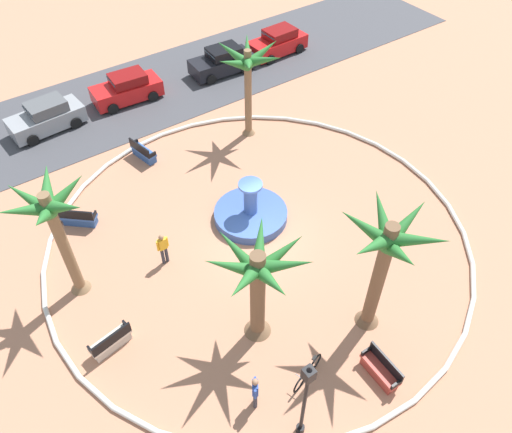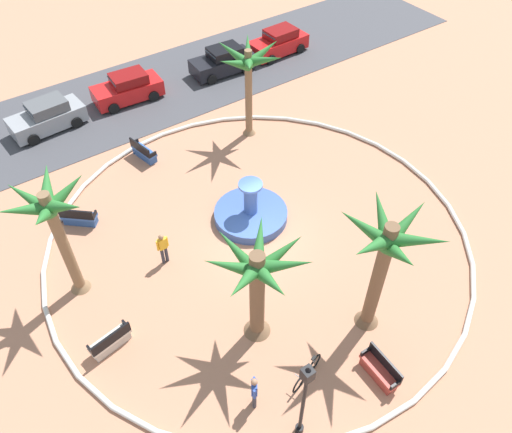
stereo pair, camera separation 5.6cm
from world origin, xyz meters
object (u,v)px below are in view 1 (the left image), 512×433
at_px(parked_car_second, 127,89).
at_px(parked_car_third, 222,61).
at_px(bench_east, 111,342).
at_px(palm_tree_far_side, 385,254).
at_px(palm_tree_mid_plaza, 258,277).
at_px(bench_southeast, 380,370).
at_px(parked_car_leftmost, 46,117).
at_px(palm_tree_by_curb, 53,219).
at_px(bench_north, 79,218).
at_px(lamppost, 305,397).
at_px(parked_car_rightmost, 278,42).
at_px(bicycle_red_frame, 308,373).
at_px(bench_west, 143,153).
at_px(palm_tree_near_fountain, 248,68).
at_px(person_cyclist_helmet, 255,391).
at_px(person_cyclist_photo, 163,247).
at_px(fountain, 251,213).

xyz_separation_m(parked_car_second, parked_car_third, (6.28, -0.53, 0.00)).
bearing_deg(bench_east, palm_tree_far_side, -28.25).
xyz_separation_m(palm_tree_mid_plaza, parked_car_third, (9.10, 16.80, -2.53)).
bearing_deg(bench_southeast, parked_car_leftmost, 101.96).
bearing_deg(palm_tree_by_curb, bench_north, 68.35).
xyz_separation_m(lamppost, parked_car_third, (10.16, 20.67, -1.71)).
relative_size(palm_tree_mid_plaza, parked_car_third, 1.15).
xyz_separation_m(bench_north, parked_car_rightmost, (16.89, 7.58, 0.43)).
bearing_deg(bicycle_red_frame, parked_car_third, 65.55).
xyz_separation_m(palm_tree_by_curb, bicycle_red_frame, (5.06, -8.35, -3.65)).
xyz_separation_m(bench_west, bench_southeast, (1.34, -15.80, 0.00)).
height_order(bench_east, parked_car_third, parked_car_third).
bearing_deg(parked_car_second, palm_tree_near_fountain, -59.72).
height_order(palm_tree_by_curb, lamppost, palm_tree_by_curb).
relative_size(lamppost, parked_car_third, 1.04).
height_order(palm_tree_near_fountain, bench_west, palm_tree_near_fountain).
bearing_deg(parked_car_third, parked_car_rightmost, 0.08).
relative_size(person_cyclist_helmet, parked_car_leftmost, 0.41).
xyz_separation_m(bench_southeast, person_cyclist_photo, (-3.73, 8.96, 0.59)).
bearing_deg(parked_car_second, palm_tree_mid_plaza, -99.27).
distance_m(bench_west, parked_car_leftmost, 6.21).
bearing_deg(bench_west, palm_tree_far_side, -79.50).
xyz_separation_m(bench_north, bicycle_red_frame, (3.69, -11.79, 0.04)).
bearing_deg(bench_north, lamppost, -79.87).
relative_size(palm_tree_by_curb, palm_tree_mid_plaza, 1.17).
bearing_deg(parked_car_third, lamppost, -116.17).
bearing_deg(fountain, person_cyclist_photo, -179.37).
xyz_separation_m(palm_tree_near_fountain, parked_car_leftmost, (-8.84, 6.69, -3.19)).
bearing_deg(bench_east, parked_car_rightmost, 37.99).
height_order(parked_car_leftmost, parked_car_third, same).
relative_size(fountain, parked_car_rightmost, 0.83).
relative_size(fountain, bench_west, 2.02).
height_order(bench_north, parked_car_rightmost, parked_car_rightmost).
distance_m(palm_tree_far_side, person_cyclist_photo, 9.15).
height_order(palm_tree_mid_plaza, bench_west, palm_tree_mid_plaza).
bearing_deg(bench_southeast, palm_tree_near_fountain, 73.20).
bearing_deg(palm_tree_far_side, person_cyclist_photo, 125.09).
distance_m(palm_tree_near_fountain, bench_north, 10.91).
bearing_deg(bench_west, bench_east, -122.36).
bearing_deg(bench_southeast, parked_car_rightmost, 61.99).
bearing_deg(fountain, bench_east, -162.31).
relative_size(person_cyclist_helmet, parked_car_third, 0.42).
height_order(palm_tree_mid_plaza, bicycle_red_frame, palm_tree_mid_plaza).
xyz_separation_m(fountain, palm_tree_near_fountain, (3.65, 5.45, 3.66)).
bearing_deg(person_cyclist_photo, palm_tree_near_fountain, 34.18).
height_order(person_cyclist_helmet, parked_car_leftmost, person_cyclist_helmet).
xyz_separation_m(fountain, bench_east, (-7.97, -2.54, 0.04)).
relative_size(bench_west, bench_southeast, 1.03).
xyz_separation_m(fountain, person_cyclist_photo, (-4.44, -0.05, 0.63)).
bearing_deg(bench_north, person_cyclist_photo, -63.35).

